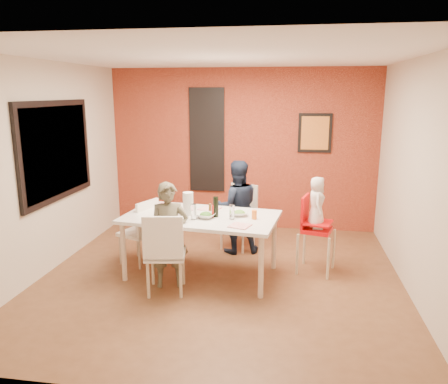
% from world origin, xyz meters
% --- Properties ---
extents(ground, '(4.50, 4.50, 0.00)m').
position_xyz_m(ground, '(0.00, 0.00, 0.00)').
color(ground, brown).
rests_on(ground, ground).
extents(ceiling, '(4.50, 4.50, 0.02)m').
position_xyz_m(ceiling, '(0.00, 0.00, 2.70)').
color(ceiling, white).
rests_on(ceiling, wall_back).
extents(wall_back, '(4.50, 0.02, 2.70)m').
position_xyz_m(wall_back, '(0.00, 2.25, 1.35)').
color(wall_back, beige).
rests_on(wall_back, ground).
extents(wall_front, '(4.50, 0.02, 2.70)m').
position_xyz_m(wall_front, '(0.00, -2.25, 1.35)').
color(wall_front, beige).
rests_on(wall_front, ground).
extents(wall_left, '(0.02, 4.50, 2.70)m').
position_xyz_m(wall_left, '(-2.25, 0.00, 1.35)').
color(wall_left, beige).
rests_on(wall_left, ground).
extents(wall_right, '(0.02, 4.50, 2.70)m').
position_xyz_m(wall_right, '(2.25, 0.00, 1.35)').
color(wall_right, beige).
rests_on(wall_right, ground).
extents(brick_accent_wall, '(4.50, 0.02, 2.70)m').
position_xyz_m(brick_accent_wall, '(0.00, 2.23, 1.35)').
color(brick_accent_wall, maroon).
rests_on(brick_accent_wall, ground).
extents(picture_window_frame, '(0.05, 1.70, 1.30)m').
position_xyz_m(picture_window_frame, '(-2.22, 0.20, 1.55)').
color(picture_window_frame, black).
rests_on(picture_window_frame, wall_left).
extents(picture_window_pane, '(0.02, 1.55, 1.15)m').
position_xyz_m(picture_window_pane, '(-2.21, 0.20, 1.55)').
color(picture_window_pane, black).
rests_on(picture_window_pane, wall_left).
extents(glassblock_strip, '(0.55, 0.03, 1.70)m').
position_xyz_m(glassblock_strip, '(-0.60, 2.21, 1.50)').
color(glassblock_strip, silver).
rests_on(glassblock_strip, wall_back).
extents(glassblock_surround, '(0.60, 0.03, 1.76)m').
position_xyz_m(glassblock_surround, '(-0.60, 2.21, 1.50)').
color(glassblock_surround, black).
rests_on(glassblock_surround, wall_back).
extents(art_print_frame, '(0.54, 0.03, 0.64)m').
position_xyz_m(art_print_frame, '(1.20, 2.21, 1.65)').
color(art_print_frame, black).
rests_on(art_print_frame, wall_back).
extents(art_print_canvas, '(0.44, 0.01, 0.54)m').
position_xyz_m(art_print_canvas, '(1.20, 2.19, 1.65)').
color(art_print_canvas, orange).
rests_on(art_print_canvas, wall_back).
extents(dining_table, '(2.01, 1.27, 0.79)m').
position_xyz_m(dining_table, '(-0.26, 0.07, 0.72)').
color(dining_table, silver).
rests_on(dining_table, ground).
extents(chair_near, '(0.52, 0.52, 0.97)m').
position_xyz_m(chair_near, '(-0.55, -0.56, 0.54)').
color(chair_near, white).
rests_on(chair_near, ground).
extents(chair_far, '(0.57, 0.57, 0.95)m').
position_xyz_m(chair_far, '(0.11, 1.20, 0.53)').
color(chair_far, white).
rests_on(chair_far, ground).
extents(chair_left, '(0.54, 0.54, 0.90)m').
position_xyz_m(chair_left, '(-1.12, 0.30, 0.50)').
color(chair_left, white).
rests_on(chair_left, ground).
extents(high_chair, '(0.51, 0.51, 1.01)m').
position_xyz_m(high_chair, '(1.15, 0.41, 0.61)').
color(high_chair, red).
rests_on(high_chair, ground).
extents(child_near, '(0.54, 0.43, 1.28)m').
position_xyz_m(child_near, '(-0.57, -0.31, 0.64)').
color(child_near, brown).
rests_on(child_near, ground).
extents(child_far, '(0.78, 0.68, 1.36)m').
position_xyz_m(child_far, '(0.08, 0.96, 0.68)').
color(child_far, '#161E32').
rests_on(child_far, ground).
extents(toddler, '(0.23, 0.34, 0.67)m').
position_xyz_m(toddler, '(1.18, 0.40, 0.93)').
color(toddler, silver).
rests_on(toddler, high_chair).
extents(plate_near_left, '(0.28, 0.28, 0.01)m').
position_xyz_m(plate_near_left, '(-0.63, -0.20, 0.80)').
color(plate_near_left, white).
rests_on(plate_near_left, dining_table).
extents(plate_far_mid, '(0.31, 0.31, 0.01)m').
position_xyz_m(plate_far_mid, '(-0.21, 0.39, 0.80)').
color(plate_far_mid, white).
rests_on(plate_far_mid, dining_table).
extents(plate_near_right, '(0.28, 0.28, 0.01)m').
position_xyz_m(plate_near_right, '(0.28, -0.30, 0.80)').
color(plate_near_right, white).
rests_on(plate_near_right, dining_table).
extents(plate_far_left, '(0.25, 0.25, 0.01)m').
position_xyz_m(plate_far_left, '(-0.89, 0.51, 0.80)').
color(plate_far_left, white).
rests_on(plate_far_left, dining_table).
extents(salad_bowl_a, '(0.28, 0.28, 0.06)m').
position_xyz_m(salad_bowl_a, '(-0.18, -0.02, 0.82)').
color(salad_bowl_a, silver).
rests_on(salad_bowl_a, dining_table).
extents(salad_bowl_b, '(0.28, 0.28, 0.05)m').
position_xyz_m(salad_bowl_b, '(0.22, 0.14, 0.82)').
color(salad_bowl_b, silver).
rests_on(salad_bowl_b, dining_table).
extents(wine_bottle, '(0.07, 0.07, 0.25)m').
position_xyz_m(wine_bottle, '(-0.06, 0.04, 0.92)').
color(wine_bottle, black).
rests_on(wine_bottle, dining_table).
extents(wine_glass_a, '(0.07, 0.07, 0.19)m').
position_xyz_m(wine_glass_a, '(-0.31, -0.11, 0.89)').
color(wine_glass_a, white).
rests_on(wine_glass_a, dining_table).
extents(wine_glass_b, '(0.06, 0.06, 0.18)m').
position_xyz_m(wine_glass_b, '(0.15, -0.02, 0.88)').
color(wine_glass_b, white).
rests_on(wine_glass_b, dining_table).
extents(paper_towel_roll, '(0.13, 0.13, 0.29)m').
position_xyz_m(paper_towel_roll, '(-0.42, 0.07, 0.94)').
color(paper_towel_roll, silver).
rests_on(paper_towel_roll, dining_table).
extents(condiment_red, '(0.04, 0.04, 0.15)m').
position_xyz_m(condiment_red, '(-0.09, 0.03, 0.86)').
color(condiment_red, red).
rests_on(condiment_red, dining_table).
extents(condiment_green, '(0.03, 0.03, 0.13)m').
position_xyz_m(condiment_green, '(-0.15, 0.14, 0.85)').
color(condiment_green, '#306A23').
rests_on(condiment_green, dining_table).
extents(condiment_brown, '(0.04, 0.04, 0.14)m').
position_xyz_m(condiment_brown, '(-0.15, 0.13, 0.86)').
color(condiment_brown, brown).
rests_on(condiment_brown, dining_table).
extents(sippy_cup, '(0.06, 0.06, 0.11)m').
position_xyz_m(sippy_cup, '(0.42, 0.02, 0.85)').
color(sippy_cup, orange).
rests_on(sippy_cup, dining_table).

